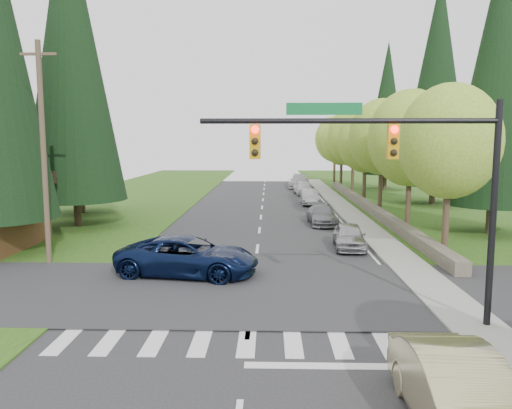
{
  "coord_description": "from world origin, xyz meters",
  "views": [
    {
      "loc": [
        0.62,
        -10.16,
        5.62
      ],
      "look_at": [
        0.03,
        11.97,
        2.8
      ],
      "focal_mm": 35.0,
      "sensor_mm": 36.0,
      "label": 1
    }
  ],
  "objects_px": {
    "parked_car_a": "(349,236)",
    "parked_car_b": "(322,215)",
    "parked_car_d": "(303,188)",
    "suv_navy": "(188,256)",
    "parked_car_c": "(310,197)",
    "parked_car_e": "(299,181)",
    "sedan_champagne": "(460,394)"
  },
  "relations": [
    {
      "from": "parked_car_a",
      "to": "parked_car_b",
      "type": "xyz_separation_m",
      "value": [
        -0.63,
        7.66,
        -0.03
      ]
    },
    {
      "from": "parked_car_b",
      "to": "parked_car_d",
      "type": "bearing_deg",
      "value": 87.94
    },
    {
      "from": "suv_navy",
      "to": "parked_car_d",
      "type": "bearing_deg",
      "value": -3.06
    },
    {
      "from": "parked_car_c",
      "to": "parked_car_a",
      "type": "bearing_deg",
      "value": -87.9
    },
    {
      "from": "parked_car_e",
      "to": "parked_car_b",
      "type": "bearing_deg",
      "value": -83.3
    },
    {
      "from": "parked_car_a",
      "to": "parked_car_d",
      "type": "distance_m",
      "value": 26.63
    },
    {
      "from": "suv_navy",
      "to": "parked_car_d",
      "type": "distance_m",
      "value": 32.86
    },
    {
      "from": "parked_car_b",
      "to": "parked_car_e",
      "type": "xyz_separation_m",
      "value": [
        0.0,
        26.64,
        0.15
      ]
    },
    {
      "from": "parked_car_c",
      "to": "parked_car_d",
      "type": "distance_m",
      "value": 8.35
    },
    {
      "from": "parked_car_a",
      "to": "parked_car_d",
      "type": "height_order",
      "value": "parked_car_d"
    },
    {
      "from": "parked_car_a",
      "to": "parked_car_e",
      "type": "height_order",
      "value": "parked_car_e"
    },
    {
      "from": "sedan_champagne",
      "to": "parked_car_b",
      "type": "relative_size",
      "value": 1.07
    },
    {
      "from": "sedan_champagne",
      "to": "parked_car_a",
      "type": "distance_m",
      "value": 16.71
    },
    {
      "from": "parked_car_a",
      "to": "parked_car_c",
      "type": "bearing_deg",
      "value": 95.81
    },
    {
      "from": "parked_car_a",
      "to": "parked_car_c",
      "type": "height_order",
      "value": "parked_car_c"
    },
    {
      "from": "parked_car_b",
      "to": "parked_car_e",
      "type": "relative_size",
      "value": 0.81
    },
    {
      "from": "parked_car_d",
      "to": "parked_car_e",
      "type": "relative_size",
      "value": 0.78
    },
    {
      "from": "sedan_champagne",
      "to": "parked_car_d",
      "type": "relative_size",
      "value": 1.1
    },
    {
      "from": "suv_navy",
      "to": "parked_car_b",
      "type": "bearing_deg",
      "value": -18.77
    },
    {
      "from": "parked_car_b",
      "to": "suv_navy",
      "type": "bearing_deg",
      "value": -120.05
    },
    {
      "from": "parked_car_a",
      "to": "parked_car_b",
      "type": "height_order",
      "value": "parked_car_a"
    },
    {
      "from": "parked_car_d",
      "to": "parked_car_e",
      "type": "distance_m",
      "value": 7.68
    },
    {
      "from": "sedan_champagne",
      "to": "parked_car_e",
      "type": "relative_size",
      "value": 0.87
    },
    {
      "from": "suv_navy",
      "to": "parked_car_d",
      "type": "xyz_separation_m",
      "value": [
        6.98,
        32.11,
        -0.09
      ]
    },
    {
      "from": "sedan_champagne",
      "to": "parked_car_d",
      "type": "height_order",
      "value": "sedan_champagne"
    },
    {
      "from": "parked_car_d",
      "to": "parked_car_c",
      "type": "bearing_deg",
      "value": -95.65
    },
    {
      "from": "sedan_champagne",
      "to": "parked_car_d",
      "type": "distance_m",
      "value": 43.32
    },
    {
      "from": "parked_car_c",
      "to": "parked_car_d",
      "type": "height_order",
      "value": "parked_car_d"
    },
    {
      "from": "parked_car_d",
      "to": "parked_car_a",
      "type": "bearing_deg",
      "value": -94.31
    },
    {
      "from": "suv_navy",
      "to": "parked_car_a",
      "type": "distance_m",
      "value": 9.38
    },
    {
      "from": "suv_navy",
      "to": "parked_car_a",
      "type": "xyz_separation_m",
      "value": [
        7.61,
        5.48,
        -0.16
      ]
    },
    {
      "from": "sedan_champagne",
      "to": "parked_car_e",
      "type": "height_order",
      "value": "parked_car_e"
    }
  ]
}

